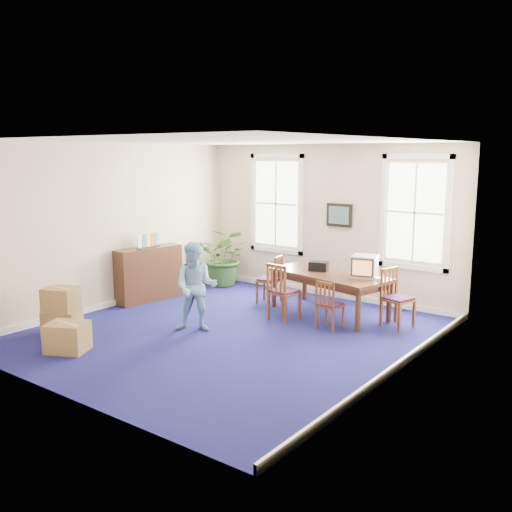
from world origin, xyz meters
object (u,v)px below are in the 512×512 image
Objects in this scene: conference_table at (329,293)px; cardboard_boxes at (75,311)px; chair_near_left at (284,291)px; credenza at (149,274)px; potted_plant at (225,257)px; crt_tv at (364,266)px; man at (196,287)px.

cardboard_boxes is at bearing -113.49° from conference_table.
chair_near_left is 0.73× the size of credenza.
conference_table is 1.63× the size of credenza.
potted_plant is at bearing 86.57° from credenza.
chair_near_left is at bearing -28.93° from potted_plant.
potted_plant is (-3.78, 0.60, -0.33)m from crt_tv.
crt_tv is 0.31× the size of man.
chair_near_left is 1.70m from man.
cardboard_boxes is (0.37, -4.34, -0.24)m from potted_plant.
crt_tv is 5.10m from cardboard_boxes.
crt_tv is at bearing 26.05° from credenza.
crt_tv is 0.32× the size of cardboard_boxes.
cardboard_boxes is (-2.24, -2.89, -0.10)m from chair_near_left.
credenza reaches higher than cardboard_boxes.
crt_tv is 4.42m from credenza.
conference_table is 4.58m from cardboard_boxes.
chair_near_left is at bearing -159.28° from crt_tv.
credenza is (-3.00, -0.55, 0.04)m from chair_near_left.
conference_table is 2.22× the size of chair_near_left.
credenza is at bearing 107.95° from cardboard_boxes.
crt_tv is at bearing -8.95° from potted_plant.
crt_tv is 0.36× the size of potted_plant.
cardboard_boxes is (-2.72, -3.69, 0.03)m from conference_table.
potted_plant is 0.88× the size of cardboard_boxes.
man reaches higher than conference_table.
crt_tv is at bearing 47.68° from cardboard_boxes.
potted_plant is at bearing -21.92° from chair_near_left.
crt_tv reaches higher than chair_near_left.
man is 1.02× the size of cardboard_boxes.
man is (-1.99, -2.32, -0.23)m from crt_tv.
credenza is 2.03m from potted_plant.
crt_tv is 0.45× the size of chair_near_left.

